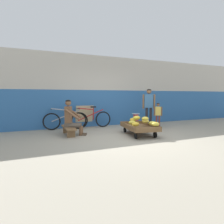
% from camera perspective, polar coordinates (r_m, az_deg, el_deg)
% --- Properties ---
extents(ground_plane, '(80.00, 80.00, 0.00)m').
position_cam_1_polar(ground_plane, '(5.65, 5.69, -8.10)').
color(ground_plane, gray).
extents(back_wall, '(16.00, 0.30, 2.91)m').
position_cam_1_polar(back_wall, '(8.08, -3.91, 6.23)').
color(back_wall, '#2D609E').
rests_on(back_wall, ground).
extents(banana_cart, '(1.04, 1.55, 0.36)m').
position_cam_1_polar(banana_cart, '(6.23, 8.14, -4.64)').
color(banana_cart, brown).
rests_on(banana_cart, ground).
extents(banana_pile, '(0.90, 1.42, 0.26)m').
position_cam_1_polar(banana_pile, '(6.09, 8.94, -2.80)').
color(banana_pile, gold).
rests_on(banana_pile, banana_cart).
extents(low_bench, '(0.30, 1.10, 0.27)m').
position_cam_1_polar(low_bench, '(6.31, -12.90, -4.97)').
color(low_bench, brown).
rests_on(low_bench, ground).
extents(vendor_seated, '(0.74, 0.62, 1.14)m').
position_cam_1_polar(vendor_seated, '(6.24, -12.18, -1.65)').
color(vendor_seated, brown).
rests_on(vendor_seated, ground).
extents(plastic_crate, '(0.36, 0.28, 0.30)m').
position_cam_1_polar(plastic_crate, '(7.31, 7.15, -3.92)').
color(plastic_crate, red).
rests_on(plastic_crate, ground).
extents(weighing_scale, '(0.30, 0.30, 0.29)m').
position_cam_1_polar(weighing_scale, '(7.27, 7.18, -1.56)').
color(weighing_scale, '#28282D').
rests_on(weighing_scale, plastic_crate).
extents(bicycle_near_left, '(1.66, 0.48, 0.86)m').
position_cam_1_polar(bicycle_near_left, '(7.32, -13.75, -2.41)').
color(bicycle_near_left, black).
rests_on(bicycle_near_left, ground).
extents(bicycle_far_left, '(1.66, 0.48, 0.86)m').
position_cam_1_polar(bicycle_far_left, '(7.50, -6.37, -2.13)').
color(bicycle_far_left, black).
rests_on(bicycle_far_left, ground).
extents(sign_board, '(0.70, 0.24, 0.88)m').
position_cam_1_polar(sign_board, '(7.73, -8.33, -1.30)').
color(sign_board, '#C6B289').
rests_on(sign_board, ground).
extents(customer_adult, '(0.41, 0.35, 1.53)m').
position_cam_1_polar(customer_adult, '(7.63, 11.02, 2.45)').
color(customer_adult, '#232328').
rests_on(customer_adult, ground).
extents(customer_child, '(0.26, 0.23, 0.99)m').
position_cam_1_polar(customer_child, '(7.51, 13.68, -0.23)').
color(customer_child, brown).
rests_on(customer_child, ground).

